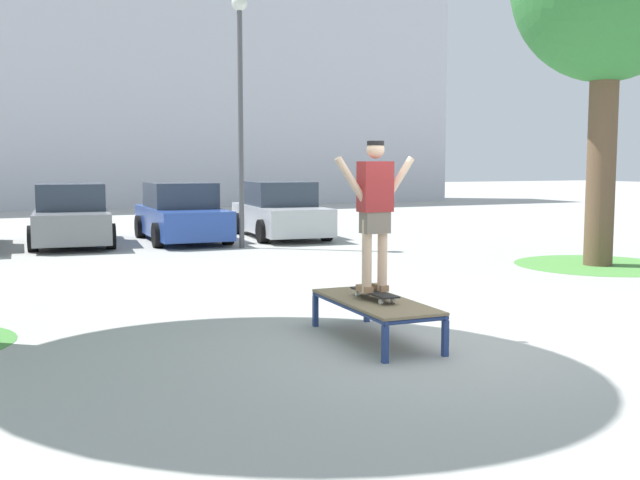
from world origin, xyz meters
TOP-DOWN VIEW (x-y plane):
  - ground_plane at (0.00, 0.00)m, footprint 120.00×120.00m
  - building_facade at (0.22, 28.89)m, footprint 35.65×4.00m
  - skate_box at (-0.63, 0.45)m, footprint 0.82×1.92m
  - skateboard at (-0.63, 0.47)m, footprint 0.21×0.80m
  - skater at (-0.63, 0.47)m, footprint 1.00×0.28m
  - grass_patch_near_right at (6.37, 4.16)m, footprint 3.20×3.20m
  - car_grey at (-2.61, 12.37)m, footprint 2.24×4.35m
  - car_blue at (0.06, 12.08)m, footprint 2.03×4.26m
  - car_silver at (2.73, 11.96)m, footprint 2.19×4.33m
  - light_post at (0.97, 9.95)m, footprint 0.36×0.36m

SIDE VIEW (x-z plane):
  - ground_plane at x=0.00m, z-range 0.00..0.00m
  - grass_patch_near_right at x=6.37m, z-range 0.00..0.01m
  - skate_box at x=-0.63m, z-range 0.18..0.64m
  - skateboard at x=-0.63m, z-range 0.49..0.58m
  - car_grey at x=-2.61m, z-range -0.06..1.44m
  - car_blue at x=0.06m, z-range -0.06..1.44m
  - car_silver at x=2.73m, z-range -0.06..1.44m
  - skater at x=-0.63m, z-range 0.68..2.38m
  - light_post at x=0.97m, z-range 0.91..6.74m
  - building_facade at x=0.22m, z-range 0.00..11.09m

